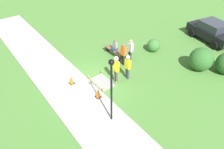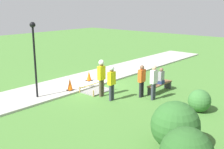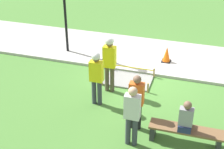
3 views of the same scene
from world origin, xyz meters
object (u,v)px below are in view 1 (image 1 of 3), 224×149
traffic_cone_near_patch (71,80)px  person_seated_on_bench (115,46)px  worker_supervisor (128,65)px  bystander_in_orange_shirt (123,53)px  park_bench (114,51)px  lamppost_near (111,83)px  traffic_cone_far_patch (98,93)px  worker_assistant (116,67)px  parked_car_black (212,31)px  bystander_in_gray_shirt (130,49)px

traffic_cone_near_patch → person_seated_on_bench: 4.55m
worker_supervisor → person_seated_on_bench: bearing=158.2°
worker_supervisor → bystander_in_orange_shirt: worker_supervisor is taller
person_seated_on_bench → traffic_cone_near_patch: bearing=-75.3°
traffic_cone_near_patch → bystander_in_orange_shirt: bystander_in_orange_shirt is taller
park_bench → lamppost_near: 6.93m
park_bench → worker_supervisor: worker_supervisor is taller
traffic_cone_far_patch → worker_assistant: 2.05m
traffic_cone_near_patch → traffic_cone_far_patch: traffic_cone_far_patch is taller
lamppost_near → parked_car_black: size_ratio=0.88×
lamppost_near → worker_assistant: bearing=138.0°
worker_supervisor → parked_car_black: bearing=88.8°
traffic_cone_near_patch → bystander_in_orange_shirt: bearing=86.9°
bystander_in_orange_shirt → bystander_in_gray_shirt: size_ratio=0.96×
traffic_cone_near_patch → park_bench: bearing=105.3°
person_seated_on_bench → bystander_in_gray_shirt: 1.39m
lamppost_near → parked_car_black: lamppost_near is taller
traffic_cone_near_patch → parked_car_black: (1.84, 12.49, 0.45)m
traffic_cone_far_patch → lamppost_near: size_ratio=0.18×
lamppost_near → park_bench: bearing=141.3°
park_bench → bystander_in_orange_shirt: (1.41, -0.25, 0.61)m
parked_car_black → traffic_cone_near_patch: bearing=-89.0°
traffic_cone_near_patch → parked_car_black: 12.63m
traffic_cone_near_patch → person_seated_on_bench: bearing=104.7°
worker_supervisor → parked_car_black: 9.23m
worker_assistant → bystander_in_orange_shirt: worker_assistant is taller
traffic_cone_near_patch → traffic_cone_far_patch: size_ratio=0.88×
worker_assistant → traffic_cone_near_patch: bearing=-121.3°
parked_car_black → park_bench: bearing=-101.0°
bystander_in_gray_shirt → lamppost_near: lamppost_near is taller
worker_assistant → bystander_in_gray_shirt: size_ratio=1.10×
bystander_in_gray_shirt → lamppost_near: size_ratio=0.47×
traffic_cone_far_patch → park_bench: bearing=131.6°
bystander_in_orange_shirt → park_bench: bearing=170.0°
person_seated_on_bench → bystander_in_gray_shirt: size_ratio=0.50×
worker_supervisor → bystander_in_orange_shirt: size_ratio=1.06×
park_bench → parked_car_black: (3.03, 8.16, 0.50)m
person_seated_on_bench → parked_car_black: (2.99, 8.11, 0.02)m
park_bench → bystander_in_orange_shirt: bystander_in_orange_shirt is taller
park_bench → bystander_in_gray_shirt: size_ratio=1.08×
traffic_cone_far_patch → worker_assistant: (-0.60, 1.80, 0.76)m
worker_supervisor → parked_car_black: worker_supervisor is taller
person_seated_on_bench → worker_assistant: size_ratio=0.46×
person_seated_on_bench → worker_assistant: worker_assistant is taller
park_bench → person_seated_on_bench: person_seated_on_bench is taller
worker_supervisor → bystander_in_gray_shirt: worker_supervisor is taller
traffic_cone_near_patch → person_seated_on_bench: (-1.15, 4.38, 0.44)m
park_bench → worker_supervisor: 3.11m
worker_assistant → lamppost_near: lamppost_near is taller
worker_supervisor → bystander_in_gray_shirt: bearing=134.3°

